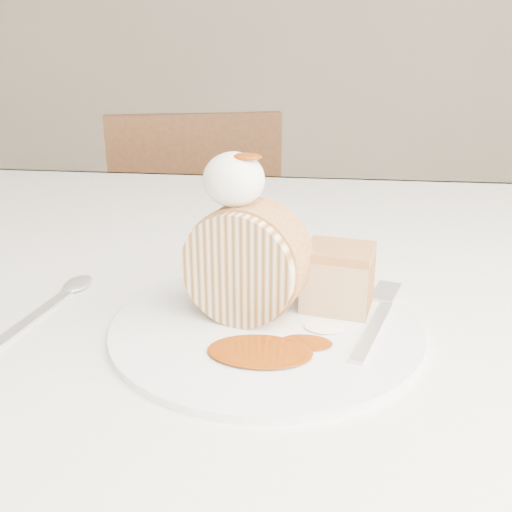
# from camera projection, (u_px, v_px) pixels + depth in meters

# --- Properties ---
(table) EXTENTS (1.40, 0.90, 0.75)m
(table) POSITION_uv_depth(u_px,v_px,m) (270.00, 333.00, 0.68)
(table) COLOR white
(table) RESTS_ON ground
(chair_far) EXTENTS (0.49, 0.49, 0.84)m
(chair_far) POSITION_uv_depth(u_px,v_px,m) (196.00, 250.00, 1.49)
(chair_far) COLOR brown
(chair_far) RESTS_ON ground
(plate) EXTENTS (0.31, 0.31, 0.01)m
(plate) POSITION_uv_depth(u_px,v_px,m) (266.00, 326.00, 0.49)
(plate) COLOR white
(plate) RESTS_ON table
(roulade_slice) EXTENTS (0.11, 0.08, 0.10)m
(roulade_slice) POSITION_uv_depth(u_px,v_px,m) (247.00, 263.00, 0.49)
(roulade_slice) COLOR beige
(roulade_slice) RESTS_ON plate
(cake_chunk) EXTENTS (0.07, 0.06, 0.05)m
(cake_chunk) POSITION_uv_depth(u_px,v_px,m) (338.00, 281.00, 0.51)
(cake_chunk) COLOR tan
(cake_chunk) RESTS_ON plate
(whipped_cream) EXTENTS (0.05, 0.05, 0.04)m
(whipped_cream) POSITION_uv_depth(u_px,v_px,m) (234.00, 179.00, 0.46)
(whipped_cream) COLOR white
(whipped_cream) RESTS_ON roulade_slice
(caramel_drizzle) EXTENTS (0.03, 0.02, 0.01)m
(caramel_drizzle) POSITION_uv_depth(u_px,v_px,m) (246.00, 150.00, 0.45)
(caramel_drizzle) COLOR #803005
(caramel_drizzle) RESTS_ON whipped_cream
(caramel_pool) EXTENTS (0.09, 0.07, 0.00)m
(caramel_pool) POSITION_uv_depth(u_px,v_px,m) (260.00, 351.00, 0.44)
(caramel_pool) COLOR #803005
(caramel_pool) RESTS_ON plate
(fork) EXTENTS (0.07, 0.16, 0.00)m
(fork) POSITION_uv_depth(u_px,v_px,m) (373.00, 330.00, 0.47)
(fork) COLOR silver
(fork) RESTS_ON plate
(spoon) EXTENTS (0.04, 0.16, 0.00)m
(spoon) POSITION_uv_depth(u_px,v_px,m) (30.00, 321.00, 0.50)
(spoon) COLOR silver
(spoon) RESTS_ON table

